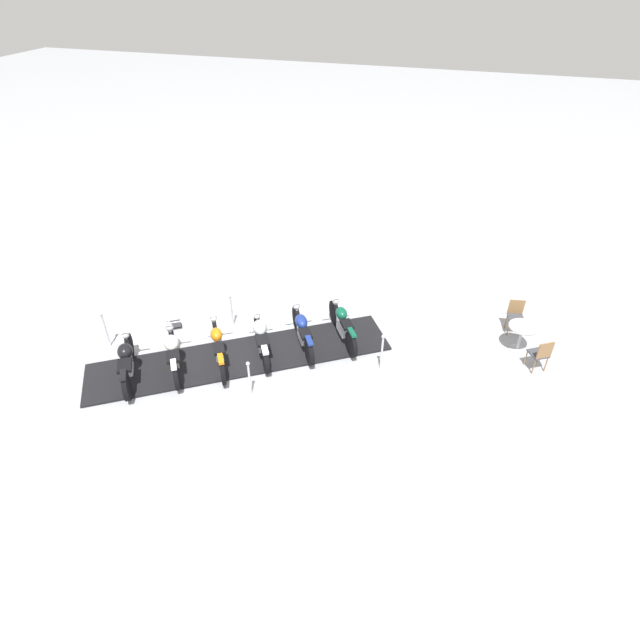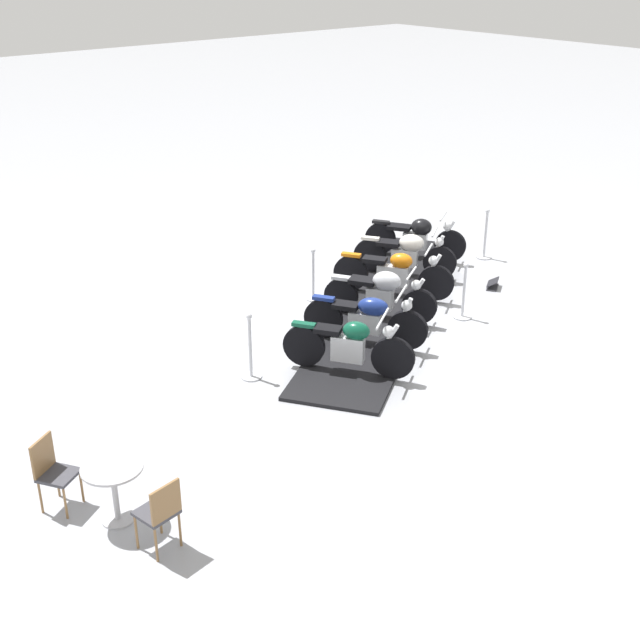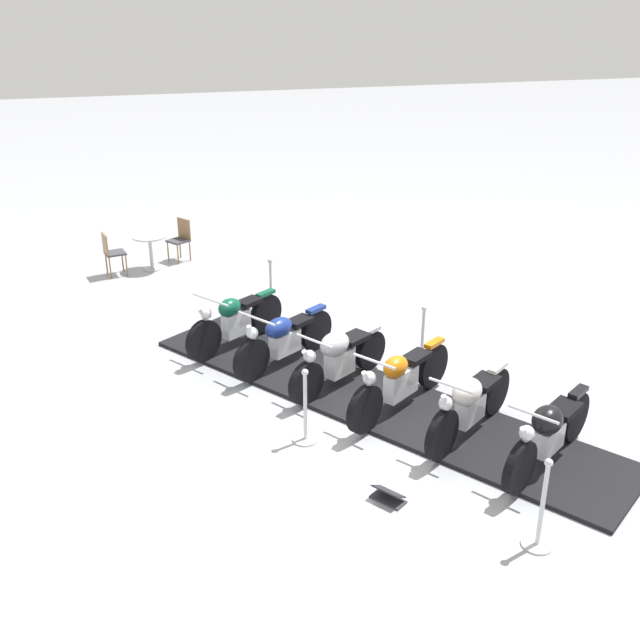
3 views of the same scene
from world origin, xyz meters
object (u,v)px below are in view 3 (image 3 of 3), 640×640
(motorcycle_black, at_px, (549,432))
(motorcycle_cream, at_px, (469,403))
(motorcycle_forest, at_px, (235,320))
(stanchion_right_mid, at_px, (305,419))
(motorcycle_chrome, at_px, (338,357))
(cafe_chair_across_table, at_px, (181,237))
(cafe_table, at_px, (150,244))
(cafe_chair_near_table, at_px, (111,251))
(stanchion_left_mid, at_px, (422,344))
(stanchion_right_rear, at_px, (540,519))
(info_placard, at_px, (388,496))
(motorcycle_navy, at_px, (283,338))
(stanchion_left_front, at_px, (271,297))
(motorcycle_copper, at_px, (400,380))

(motorcycle_black, bearing_deg, motorcycle_cream, -87.94)
(motorcycle_forest, height_order, stanchion_right_mid, motorcycle_forest)
(motorcycle_chrome, distance_m, cafe_chair_across_table, 6.85)
(cafe_table, relative_size, cafe_chair_near_table, 0.82)
(stanchion_left_mid, relative_size, stanchion_right_rear, 0.94)
(cafe_chair_near_table, bearing_deg, motorcycle_black, -72.16)
(motorcycle_forest, height_order, stanchion_right_rear, stanchion_right_rear)
(info_placard, relative_size, cafe_table, 0.60)
(stanchion_right_rear, height_order, info_placard, stanchion_right_rear)
(motorcycle_chrome, bearing_deg, motorcycle_navy, -87.22)
(motorcycle_forest, bearing_deg, stanchion_left_mid, 118.14)
(motorcycle_navy, bearing_deg, stanchion_right_rear, 75.63)
(stanchion_right_rear, bearing_deg, motorcycle_forest, -70.12)
(motorcycle_navy, distance_m, motorcycle_black, 4.31)
(motorcycle_black, xyz_separation_m, cafe_chair_near_table, (4.65, -8.84, 0.01))
(motorcycle_black, height_order, cafe_table, motorcycle_black)
(motorcycle_chrome, xyz_separation_m, info_placard, (0.32, 2.72, -0.47))
(stanchion_left_front, xyz_separation_m, info_placard, (0.07, 5.76, -0.30))
(motorcycle_chrome, bearing_deg, cafe_chair_near_table, -95.25)
(stanchion_right_rear, distance_m, stanchion_left_front, 7.04)
(stanchion_left_mid, bearing_deg, stanchion_right_mid, 33.01)
(stanchion_left_mid, distance_m, cafe_chair_near_table, 7.28)
(cafe_table, distance_m, cafe_chair_across_table, 0.82)
(motorcycle_navy, distance_m, cafe_chair_near_table, 5.72)
(cafe_chair_near_table, height_order, cafe_chair_across_table, cafe_chair_across_table)
(motorcycle_copper, xyz_separation_m, stanchion_right_rear, (-0.31, 3.00, -0.17))
(motorcycle_forest, bearing_deg, motorcycle_black, 89.95)
(motorcycle_navy, xyz_separation_m, stanchion_left_mid, (-2.10, 0.57, -0.15))
(stanchion_right_rear, distance_m, cafe_chair_across_table, 10.86)
(motorcycle_copper, xyz_separation_m, cafe_chair_near_table, (3.48, -7.04, 0.02))
(motorcycle_cream, bearing_deg, info_placard, -1.99)
(stanchion_right_mid, height_order, cafe_chair_across_table, stanchion_right_mid)
(motorcycle_forest, bearing_deg, cafe_chair_near_table, -101.39)
(motorcycle_chrome, height_order, stanchion_left_front, stanchion_left_front)
(motorcycle_cream, height_order, cafe_chair_across_table, motorcycle_cream)
(info_placard, bearing_deg, cafe_chair_across_table, -26.57)
(motorcycle_cream, relative_size, info_placard, 4.01)
(info_placard, xyz_separation_m, cafe_chair_near_table, (2.57, -8.85, 0.48))
(stanchion_right_rear, bearing_deg, motorcycle_black, -125.88)
(stanchion_left_mid, height_order, stanchion_left_front, stanchion_left_front)
(motorcycle_copper, distance_m, stanchion_right_rear, 3.02)
(cafe_table, bearing_deg, stanchion_left_mid, 121.12)
(motorcycle_navy, xyz_separation_m, cafe_chair_near_table, (2.30, -5.23, 0.02))
(motorcycle_forest, distance_m, info_placard, 4.63)
(motorcycle_chrome, bearing_deg, motorcycle_forest, -87.52)
(motorcycle_forest, relative_size, motorcycle_chrome, 0.99)
(cafe_table, bearing_deg, motorcycle_forest, 101.51)
(stanchion_left_front, bearing_deg, motorcycle_black, 109.30)
(motorcycle_black, bearing_deg, stanchion_left_front, -102.03)
(stanchion_right_rear, bearing_deg, cafe_chair_across_table, -77.90)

